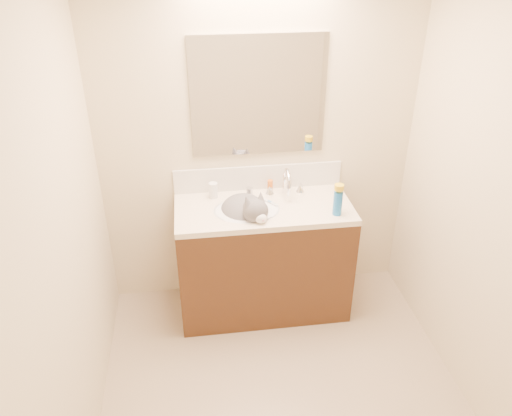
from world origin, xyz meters
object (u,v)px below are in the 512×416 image
object	(u,v)px
basin	(247,219)
faucet	(286,184)
pill_bottle	(213,190)
amber_bottle	(270,186)
vanity_cabinet	(263,261)
spray_can	(338,203)
silver_jar	(249,191)
cat	(246,212)

from	to	relation	value
basin	faucet	xyz separation A→B (m)	(0.30, 0.17, 0.16)
pill_bottle	amber_bottle	distance (m)	0.40
vanity_cabinet	amber_bottle	size ratio (longest dim) A/B	12.73
amber_bottle	spray_can	size ratio (longest dim) A/B	0.58
faucet	pill_bottle	size ratio (longest dim) A/B	2.52
silver_jar	vanity_cabinet	bearing A→B (deg)	-67.85
vanity_cabinet	pill_bottle	world-z (taller)	pill_bottle
basin	cat	world-z (taller)	cat
cat	amber_bottle	xyz separation A→B (m)	(0.20, 0.23, 0.07)
basin	silver_jar	xyz separation A→B (m)	(0.05, 0.21, 0.10)
amber_bottle	spray_can	world-z (taller)	spray_can
vanity_cabinet	silver_jar	bearing A→B (deg)	112.15
basin	pill_bottle	distance (m)	0.32
faucet	spray_can	distance (m)	0.42
faucet	pill_bottle	world-z (taller)	faucet
basin	amber_bottle	bearing A→B (deg)	49.44
vanity_cabinet	spray_can	xyz separation A→B (m)	(0.46, -0.17, 0.53)
basin	cat	xyz separation A→B (m)	(-0.00, -0.00, 0.05)
silver_jar	amber_bottle	size ratio (longest dim) A/B	0.57
faucet	amber_bottle	xyz separation A→B (m)	(-0.10, 0.06, -0.04)
faucet	pill_bottle	bearing A→B (deg)	175.75
vanity_cabinet	faucet	distance (m)	0.58
pill_bottle	spray_can	distance (m)	0.86
vanity_cabinet	cat	bearing A→B (deg)	-166.09
faucet	cat	world-z (taller)	faucet
cat	spray_can	xyz separation A→B (m)	(0.59, -0.14, 0.10)
cat	pill_bottle	distance (m)	0.30
vanity_cabinet	faucet	size ratio (longest dim) A/B	4.29
basin	cat	distance (m)	0.05
faucet	cat	distance (m)	0.36
basin	silver_jar	bearing A→B (deg)	77.94
spray_can	amber_bottle	bearing A→B (deg)	136.37
basin	spray_can	xyz separation A→B (m)	(0.58, -0.14, 0.15)
faucet	pill_bottle	distance (m)	0.51
faucet	cat	xyz separation A→B (m)	(-0.30, -0.17, -0.11)
vanity_cabinet	cat	world-z (taller)	cat
vanity_cabinet	spray_can	size ratio (longest dim) A/B	7.34
amber_bottle	spray_can	bearing A→B (deg)	-43.63
silver_jar	amber_bottle	bearing A→B (deg)	5.90
spray_can	silver_jar	bearing A→B (deg)	146.68
pill_bottle	silver_jar	distance (m)	0.26
cat	amber_bottle	bearing A→B (deg)	26.74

